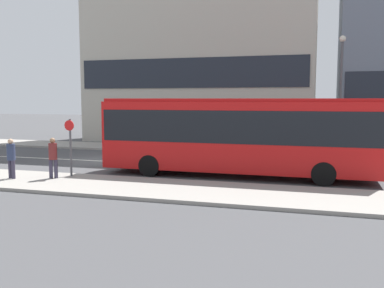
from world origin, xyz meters
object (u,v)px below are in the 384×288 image
bus_stop_sign (70,143)px  street_lamp (341,83)px  pedestrian_near_stop (11,156)px  city_bus (237,132)px  pedestrian_down_pavement (53,155)px  parked_car_0 (380,151)px

bus_stop_sign → street_lamp: 15.36m
pedestrian_near_stop → bus_stop_sign: bearing=46.0°
street_lamp → bus_stop_sign: bearing=-138.3°
pedestrian_near_stop → bus_stop_sign: (2.01, 1.24, 0.50)m
city_bus → pedestrian_down_pavement: 7.87m
parked_car_0 → bus_stop_sign: bus_stop_sign is taller
city_bus → bus_stop_sign: city_bus is taller
pedestrian_down_pavement → street_lamp: 16.20m
city_bus → street_lamp: street_lamp is taller
parked_car_0 → pedestrian_down_pavement: bearing=-146.4°
bus_stop_sign → city_bus: bearing=21.4°
street_lamp → city_bus: bearing=-121.8°
parked_car_0 → pedestrian_near_stop: 18.13m
bus_stop_sign → pedestrian_down_pavement: bearing=-120.1°
pedestrian_down_pavement → bus_stop_sign: 0.93m
parked_car_0 → pedestrian_near_stop: size_ratio=2.36×
city_bus → pedestrian_down_pavement: (-7.08, -3.31, -0.89)m
bus_stop_sign → street_lamp: street_lamp is taller
city_bus → parked_car_0: size_ratio=3.05×
parked_car_0 → bus_stop_sign: 15.78m
pedestrian_down_pavement → bus_stop_sign: bus_stop_sign is taller
bus_stop_sign → parked_car_0: bearing=32.3°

